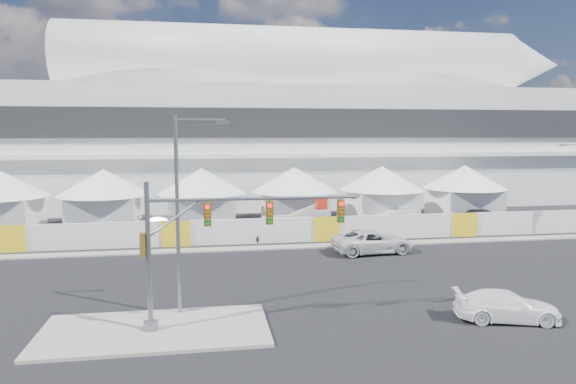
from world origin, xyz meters
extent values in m
plane|color=black|center=(0.00, 0.00, 0.00)|extent=(160.00, 160.00, 0.00)
cube|color=gray|center=(-6.00, -3.00, 0.07)|extent=(10.00, 5.00, 0.15)
cube|color=gray|center=(20.00, 12.50, 0.06)|extent=(80.00, 1.20, 0.12)
cube|color=silver|center=(8.00, 42.00, 7.00)|extent=(80.00, 24.00, 14.00)
cube|color=black|center=(8.00, 29.85, 9.80)|extent=(68.00, 0.30, 3.20)
cube|color=silver|center=(8.00, 29.60, 6.30)|extent=(72.00, 0.80, 0.50)
cylinder|color=silver|center=(8.00, 40.00, 17.78)|extent=(57.60, 8.40, 8.40)
cylinder|color=silver|center=(10.00, 40.00, 17.36)|extent=(51.60, 6.80, 6.80)
cylinder|color=silver|center=(12.00, 40.00, 16.94)|extent=(45.60, 5.20, 5.20)
cone|color=silver|center=(40.80, 40.00, 18.00)|extent=(8.00, 7.60, 7.60)
cube|color=white|center=(-22.00, 24.00, 1.50)|extent=(6.00, 6.00, 3.00)
cube|color=white|center=(-13.00, 24.00, 1.50)|extent=(6.00, 6.00, 3.00)
cone|color=white|center=(-13.00, 24.00, 4.20)|extent=(8.40, 8.40, 2.40)
cube|color=white|center=(-4.00, 24.00, 1.50)|extent=(6.00, 6.00, 3.00)
cone|color=white|center=(-4.00, 24.00, 4.20)|extent=(8.40, 8.40, 2.40)
cube|color=white|center=(5.00, 24.00, 1.50)|extent=(6.00, 6.00, 3.00)
cone|color=white|center=(5.00, 24.00, 4.20)|extent=(8.40, 8.40, 2.40)
cube|color=white|center=(14.00, 24.00, 1.50)|extent=(6.00, 6.00, 3.00)
cone|color=white|center=(14.00, 24.00, 4.20)|extent=(8.40, 8.40, 2.40)
cube|color=white|center=(23.00, 24.00, 1.50)|extent=(6.00, 6.00, 3.00)
cone|color=white|center=(23.00, 24.00, 4.20)|extent=(8.40, 8.40, 2.40)
cube|color=silver|center=(6.00, 14.50, 1.00)|extent=(70.00, 0.25, 2.00)
imported|color=#A3A4A8|center=(8.34, 10.80, 0.80)|extent=(2.84, 4.99, 1.60)
imported|color=silver|center=(8.39, 9.89, 0.83)|extent=(3.27, 6.20, 1.66)
imported|color=white|center=(10.21, -4.19, 0.69)|extent=(3.06, 5.10, 1.38)
imported|color=silver|center=(14.59, 20.14, 0.71)|extent=(1.78, 4.42, 1.43)
imported|color=black|center=(22.38, 19.00, 0.82)|extent=(2.20, 4.94, 1.65)
imported|color=silver|center=(-7.04, 20.38, 0.74)|extent=(4.10, 5.48, 1.48)
cylinder|color=slate|center=(-6.17, -3.12, 3.43)|extent=(0.22, 0.22, 6.56)
cylinder|color=slate|center=(-6.17, -3.12, 0.35)|extent=(0.64, 0.64, 0.40)
cylinder|color=slate|center=(-1.57, -3.12, 5.89)|extent=(9.20, 0.15, 0.15)
cube|color=#594714|center=(-3.62, -3.12, 5.25)|extent=(0.32, 0.22, 1.05)
cube|color=#594714|center=(-0.88, -3.12, 5.25)|extent=(0.32, 0.22, 1.05)
cube|color=#594714|center=(2.39, -3.12, 5.25)|extent=(0.32, 0.22, 1.05)
cube|color=#594714|center=(-6.40, -3.12, 3.98)|extent=(0.22, 0.32, 1.05)
cylinder|color=gray|center=(-5.01, -1.04, 4.87)|extent=(0.19, 0.19, 9.44)
cylinder|color=gray|center=(-3.86, -1.04, 9.38)|extent=(2.31, 0.13, 0.13)
cube|color=gray|center=(-2.81, -1.04, 9.28)|extent=(0.63, 0.26, 0.16)
cylinder|color=slate|center=(26.28, 12.50, 7.85)|extent=(1.96, 0.11, 0.11)
cube|color=slate|center=(25.39, 12.50, 7.76)|extent=(0.54, 0.22, 0.13)
cube|color=red|center=(1.51, 15.50, 0.51)|extent=(3.50, 1.92, 1.02)
cube|color=beige|center=(2.62, 15.50, 1.85)|extent=(3.52, 0.80, 0.32)
cube|color=beige|center=(4.65, 15.50, 2.40)|extent=(2.74, 0.65, 1.12)
cube|color=red|center=(5.95, 15.50, 2.87)|extent=(0.94, 0.94, 0.92)
camera|label=1|loc=(-3.69, -25.54, 8.81)|focal=32.00mm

